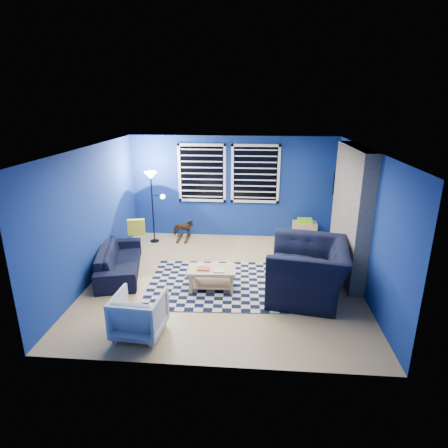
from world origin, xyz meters
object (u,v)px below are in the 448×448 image
(armchair_bent, at_px, (139,314))
(cabinet, at_px, (304,231))
(floor_lamp, at_px, (152,185))
(tv, at_px, (339,188))
(sofa, at_px, (120,260))
(armchair_big, at_px, (308,270))
(coffee_table, at_px, (212,274))
(rocking_horse, at_px, (183,229))

(armchair_bent, relative_size, cabinet, 1.24)
(floor_lamp, bearing_deg, tv, 1.37)
(sofa, xyz_separation_m, armchair_big, (3.59, -0.62, 0.21))
(coffee_table, height_order, cabinet, cabinet)
(coffee_table, xyz_separation_m, cabinet, (1.97, 2.66, -0.05))
(sofa, relative_size, coffee_table, 2.16)
(rocking_horse, bearing_deg, armchair_big, -140.61)
(tv, relative_size, coffee_table, 1.13)
(sofa, bearing_deg, armchair_big, -113.80)
(armchair_big, xyz_separation_m, rocking_horse, (-2.68, 2.60, -0.20))
(cabinet, bearing_deg, coffee_table, -125.02)
(sofa, height_order, cabinet, cabinet)
(sofa, distance_m, cabinet, 4.42)
(floor_lamp, bearing_deg, armchair_bent, -78.64)
(armchair_big, bearing_deg, cabinet, -177.02)
(tv, height_order, coffee_table, tv)
(coffee_table, bearing_deg, armchair_bent, -121.90)
(armchair_big, height_order, floor_lamp, floor_lamp)
(rocking_horse, bearing_deg, floor_lamp, 101.00)
(rocking_horse, xyz_separation_m, coffee_table, (0.99, -2.52, 0.01))
(rocking_horse, bearing_deg, cabinet, -93.73)
(tv, xyz_separation_m, rocking_horse, (-3.63, 0.11, -1.12))
(armchair_big, relative_size, rocking_horse, 2.96)
(armchair_big, bearing_deg, tv, 167.98)
(sofa, height_order, floor_lamp, floor_lamp)
(cabinet, bearing_deg, floor_lamp, -172.92)
(tv, relative_size, rocking_horse, 1.98)
(tv, distance_m, sofa, 5.04)
(rocking_horse, relative_size, coffee_table, 0.57)
(coffee_table, relative_size, cabinet, 1.52)
(armchair_big, bearing_deg, armchair_bent, -53.32)
(sofa, relative_size, rocking_horse, 3.78)
(rocking_horse, height_order, floor_lamp, floor_lamp)
(tv, xyz_separation_m, sofa, (-4.55, -1.88, -1.12))
(armchair_bent, height_order, coffee_table, armchair_bent)
(tv, height_order, armchair_bent, tv)
(armchair_big, distance_m, cabinet, 2.77)
(armchair_big, distance_m, armchair_bent, 2.93)
(sofa, distance_m, floor_lamp, 2.12)
(armchair_big, height_order, rocking_horse, armchair_big)
(sofa, distance_m, coffee_table, 1.98)
(armchair_bent, xyz_separation_m, coffee_table, (0.90, 1.45, -0.03))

